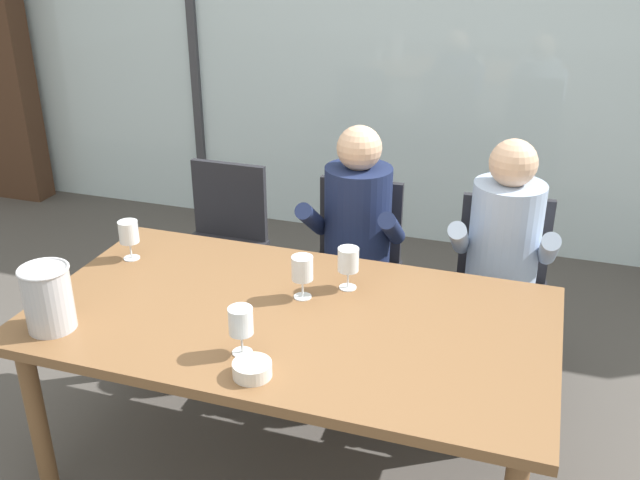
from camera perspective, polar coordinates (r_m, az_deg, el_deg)
ground at (r=3.86m, az=3.04°, el=-8.07°), size 14.00×14.00×0.00m
window_glass_panel at (r=4.71m, az=8.20°, el=14.86°), size 7.14×0.03×2.60m
window_mullion_left at (r=5.22m, az=-10.13°, el=15.67°), size 0.06×0.06×2.60m
hillside_vineyard at (r=9.02m, az=13.44°, el=17.08°), size 13.14×2.40×1.98m
dining_table at (r=2.70m, az=-2.34°, el=-7.24°), size 1.94×1.06×0.73m
chair_near_curtain at (r=3.82m, az=-7.83°, el=0.39°), size 0.44×0.44×0.90m
chair_left_of_center at (r=3.55m, az=2.83°, el=-1.35°), size 0.45×0.45×0.90m
chair_center at (r=3.44m, az=14.35°, el=-3.02°), size 0.48×0.48×0.90m
person_navy_polo at (r=3.35m, az=2.70°, el=0.27°), size 0.47×0.62×1.22m
person_pale_blue_shirt at (r=3.25m, az=14.40°, el=-1.29°), size 0.47×0.61×1.22m
ice_bucket_primary at (r=2.69m, az=-21.02°, el=-4.32°), size 0.18×0.18×0.24m
tasting_bowl at (r=2.33m, az=-5.47°, el=-10.30°), size 0.13×0.13×0.05m
wine_glass_by_left_taster at (r=2.39m, az=-6.38°, el=-6.65°), size 0.08×0.08×0.17m
wine_glass_near_bucket at (r=3.13m, az=-15.11°, el=0.50°), size 0.08×0.08×0.17m
wine_glass_center_pour at (r=2.78m, az=2.28°, el=-1.73°), size 0.08×0.08×0.17m
wine_glass_by_right_taster at (r=2.72m, az=-1.46°, el=-2.43°), size 0.08×0.08×0.17m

